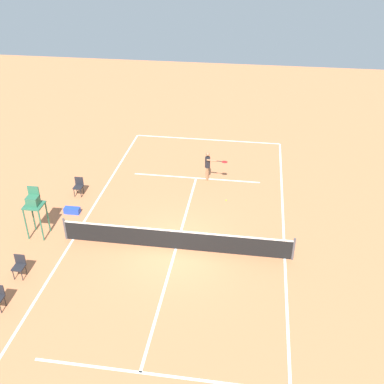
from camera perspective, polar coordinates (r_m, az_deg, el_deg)
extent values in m
plane|color=#D37A4C|center=(19.81, -2.03, -7.09)|extent=(60.00, 60.00, 0.00)
cube|color=white|center=(29.67, 1.93, 6.58)|extent=(9.27, 0.10, 0.01)
cube|color=white|center=(19.66, 11.53, -8.15)|extent=(0.10, 23.09, 0.01)
cube|color=white|center=(21.01, -14.63, -5.72)|extent=(0.10, 23.09, 0.01)
cube|color=white|center=(25.06, 0.53, 1.76)|extent=(6.95, 0.10, 0.01)
cube|color=white|center=(15.42, -6.50, -21.51)|extent=(6.95, 0.10, 0.01)
cube|color=white|center=(19.81, -2.03, -7.08)|extent=(0.10, 12.70, 0.01)
cylinder|color=#4C4C51|center=(19.36, 12.58, -6.98)|extent=(0.10, 0.10, 1.07)
cylinder|color=#4C4C51|center=(20.82, -15.59, -4.45)|extent=(0.10, 0.10, 1.07)
cube|color=black|center=(19.54, -2.05, -6.03)|extent=(9.87, 0.03, 0.91)
cube|color=white|center=(19.26, -2.08, -4.90)|extent=(9.87, 0.04, 0.06)
cylinder|color=#9E704C|center=(24.81, 1.99, 2.43)|extent=(0.12, 0.12, 0.77)
cylinder|color=#9E704C|center=(24.64, 1.88, 2.22)|extent=(0.12, 0.12, 0.77)
cylinder|color=black|center=(24.40, 1.96, 3.74)|extent=(0.28, 0.28, 0.60)
sphere|color=#9E704C|center=(24.19, 1.98, 4.75)|extent=(0.22, 0.22, 0.22)
cylinder|color=#9E704C|center=(24.55, 2.06, 4.00)|extent=(0.09, 0.09, 0.54)
cylinder|color=#9E704C|center=(24.08, 2.49, 3.97)|extent=(0.54, 0.15, 0.09)
cylinder|color=black|center=(24.01, 3.42, 3.85)|extent=(0.26, 0.07, 0.04)
ellipsoid|color=red|center=(23.96, 4.10, 3.77)|extent=(0.35, 0.31, 0.04)
sphere|color=#CCE033|center=(23.06, 4.29, -1.03)|extent=(0.07, 0.07, 0.07)
cylinder|color=#2D6B4C|center=(20.88, -18.34, -4.04)|extent=(0.07, 0.07, 1.55)
cylinder|color=#2D6B4C|center=(21.19, -20.05, -3.84)|extent=(0.07, 0.07, 1.55)
cylinder|color=#2D6B4C|center=(21.39, -17.58, -2.99)|extent=(0.07, 0.07, 1.55)
cylinder|color=#2D6B4C|center=(21.69, -19.26, -2.81)|extent=(0.07, 0.07, 1.55)
cube|color=#2D6B4C|center=(20.87, -19.17, -1.58)|extent=(0.80, 0.80, 0.06)
cube|color=#2D6B4C|center=(20.75, -19.28, -1.04)|extent=(0.50, 0.44, 0.40)
cube|color=#2D6B4C|center=(20.73, -19.21, 0.07)|extent=(0.50, 0.06, 0.50)
cylinder|color=#262626|center=(18.19, -22.84, -13.25)|extent=(0.04, 0.04, 0.45)
cylinder|color=#262626|center=(18.40, -22.32, -12.53)|extent=(0.04, 0.04, 0.45)
cylinder|color=#262626|center=(23.87, -13.73, -0.18)|extent=(0.04, 0.04, 0.45)
cylinder|color=#262626|center=(24.00, -14.51, -0.12)|extent=(0.04, 0.04, 0.45)
cylinder|color=#262626|center=(24.15, -13.44, 0.24)|extent=(0.04, 0.04, 0.45)
cylinder|color=#262626|center=(24.28, -14.22, 0.30)|extent=(0.04, 0.04, 0.45)
cube|color=#232328|center=(23.95, -14.05, 0.59)|extent=(0.44, 0.44, 0.06)
cube|color=#232328|center=(24.00, -13.94, 1.37)|extent=(0.44, 0.04, 0.44)
cylinder|color=#262626|center=(19.29, -20.49, -9.80)|extent=(0.04, 0.04, 0.45)
cylinder|color=#262626|center=(19.44, -21.42, -9.64)|extent=(0.04, 0.04, 0.45)
cylinder|color=#262626|center=(19.52, -20.04, -9.16)|extent=(0.04, 0.04, 0.45)
cylinder|color=#262626|center=(19.67, -20.96, -9.00)|extent=(0.04, 0.04, 0.45)
cube|color=#232328|center=(19.32, -20.87, -8.82)|extent=(0.44, 0.44, 0.06)
cube|color=#232328|center=(19.32, -20.71, -7.84)|extent=(0.44, 0.04, 0.44)
cube|color=#2647B7|center=(22.74, -14.76, -2.24)|extent=(0.76, 0.32, 0.30)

